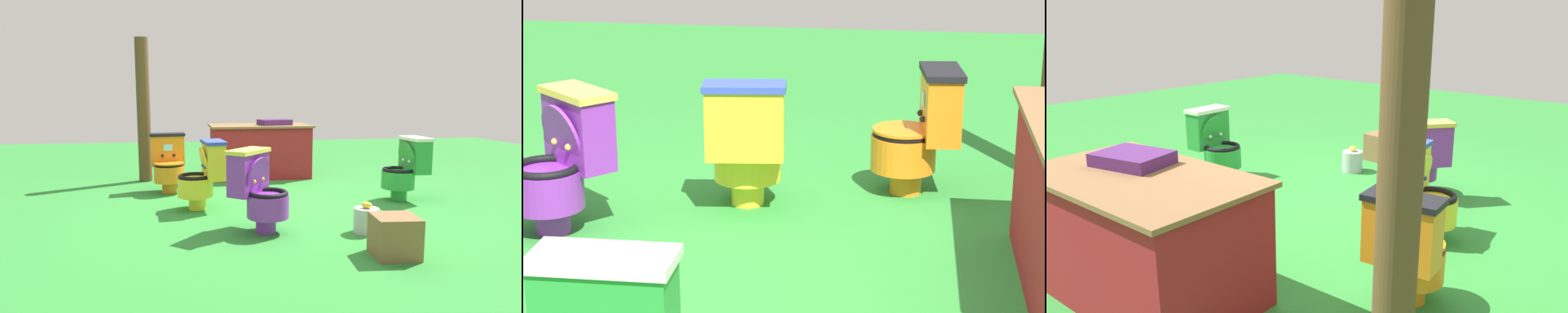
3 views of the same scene
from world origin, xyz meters
The scene contains 4 objects.
ground centered at (0.00, 0.00, 0.00)m, with size 14.00×14.00×0.00m, color #2D8433.
toilet_orange centered at (-1.35, 0.86, 0.37)m, with size 0.46×0.54×0.73m.
toilet_yellow centered at (-0.93, -0.05, 0.37)m, with size 0.54×0.47×0.73m.
toilet_purple centered at (-0.48, -0.92, 0.37)m, with size 0.64×0.62×0.73m.
Camera 2 is at (3.95, 0.96, 1.81)m, focal length 66.44 mm.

